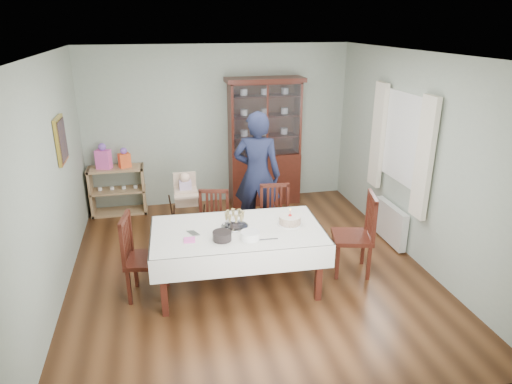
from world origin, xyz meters
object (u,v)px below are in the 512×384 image
object	(u,v)px
gift_bag_pink	(103,157)
china_cabinet	(264,140)
chair_far_left	(214,240)
chair_far_right	(276,234)
woman	(257,175)
gift_bag_orange	(124,159)
sideboard	(118,190)
dining_table	(238,258)
chair_end_left	(146,272)
birthday_cake	(290,220)
chair_end_right	(353,249)
high_chair	(187,212)
champagne_tray	(235,222)

from	to	relation	value
gift_bag_pink	china_cabinet	bearing A→B (deg)	-0.03
china_cabinet	gift_bag_pink	bearing A→B (deg)	179.97
china_cabinet	chair_far_left	distance (m)	2.38
chair_far_left	chair_far_right	xyz separation A→B (m)	(0.87, -0.00, 0.00)
woman	gift_bag_orange	xyz separation A→B (m)	(-1.93, 1.27, 0.01)
woman	sideboard	bearing A→B (deg)	-12.88
dining_table	gift_bag_pink	world-z (taller)	gift_bag_pink
chair_end_left	birthday_cake	distance (m)	1.79
chair_far_left	sideboard	bearing A→B (deg)	139.06
chair_far_right	chair_end_left	size ratio (longest dim) A/B	0.94
china_cabinet	chair_far_left	xyz separation A→B (m)	(-1.15, -1.90, -0.84)
chair_end_right	gift_bag_orange	size ratio (longest dim) A/B	3.22
china_cabinet	birthday_cake	bearing A→B (deg)	-96.86
chair_far_left	chair_end_left	world-z (taller)	chair_end_left
chair_far_right	chair_end_right	distance (m)	1.09
dining_table	chair_end_left	world-z (taller)	chair_end_left
china_cabinet	chair_end_left	bearing A→B (deg)	-128.01
chair_far_left	china_cabinet	bearing A→B (deg)	72.81
chair_far_right	high_chair	size ratio (longest dim) A/B	0.95
chair_far_right	birthday_cake	distance (m)	0.91
chair_end_left	gift_bag_orange	world-z (taller)	gift_bag_orange
chair_end_left	birthday_cake	bearing A→B (deg)	-81.39
chair_far_right	chair_end_left	distance (m)	1.89
birthday_cake	sideboard	bearing A→B (deg)	129.31
chair_end_right	high_chair	bearing A→B (deg)	-112.89
chair_end_left	woman	world-z (taller)	woman
chair_far_right	gift_bag_orange	distance (m)	2.88
dining_table	chair_far_right	bearing A→B (deg)	47.90
woman	gift_bag_pink	distance (m)	2.59
high_chair	gift_bag_orange	distance (m)	1.53
chair_end_left	high_chair	xyz separation A→B (m)	(0.59, 1.49, 0.09)
gift_bag_pink	birthday_cake	bearing A→B (deg)	-48.44
chair_far_left	champagne_tray	xyz separation A→B (m)	(0.18, -0.67, 0.54)
dining_table	china_cabinet	xyz separation A→B (m)	(0.96, 2.65, 0.74)
chair_end_right	gift_bag_pink	world-z (taller)	gift_bag_pink
dining_table	sideboard	xyz separation A→B (m)	(-1.54, 2.67, 0.02)
china_cabinet	chair_end_left	world-z (taller)	china_cabinet
chair_far_right	gift_bag_pink	world-z (taller)	gift_bag_pink
china_cabinet	woman	distance (m)	1.35
sideboard	chair_far_right	size ratio (longest dim) A/B	0.95
dining_table	champagne_tray	size ratio (longest dim) A/B	6.35
sideboard	woman	distance (m)	2.51
china_cabinet	sideboard	world-z (taller)	china_cabinet
woman	gift_bag_pink	size ratio (longest dim) A/B	4.47
high_chair	champagne_tray	bearing A→B (deg)	-71.87
woman	birthday_cake	world-z (taller)	woman
chair_far_left	chair_end_right	size ratio (longest dim) A/B	0.89
chair_end_right	dining_table	bearing A→B (deg)	-74.45
chair_end_left	high_chair	world-z (taller)	chair_end_left
chair_far_right	gift_bag_pink	bearing A→B (deg)	146.68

